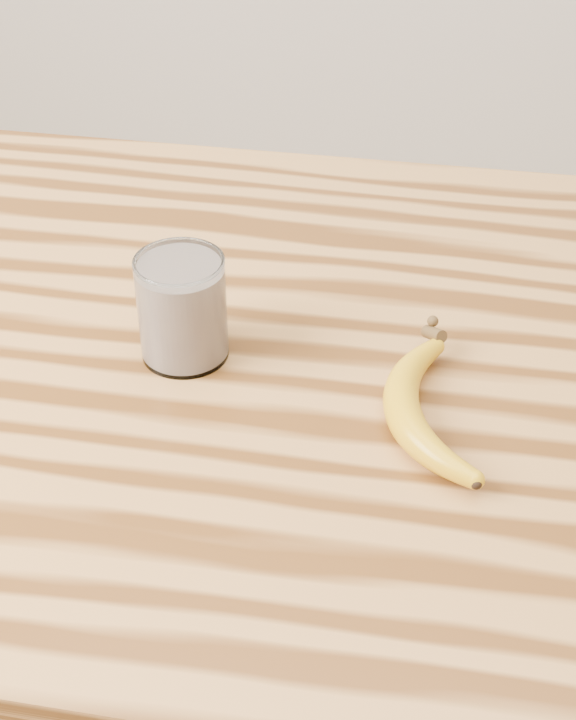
# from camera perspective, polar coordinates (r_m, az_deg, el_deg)

# --- Properties ---
(table) EXTENTS (1.20, 0.80, 0.90)m
(table) POSITION_cam_1_polar(r_m,az_deg,el_deg) (1.02, -2.15, -4.85)
(table) COLOR #AD763C
(table) RESTS_ON ground
(smoothie_glass) EXTENTS (0.08, 0.08, 0.10)m
(smoothie_glass) POSITION_cam_1_polar(r_m,az_deg,el_deg) (0.90, -6.03, 2.91)
(smoothie_glass) COLOR white
(smoothie_glass) RESTS_ON table
(banana) EXTENTS (0.15, 0.27, 0.03)m
(banana) POSITION_cam_1_polar(r_m,az_deg,el_deg) (0.84, 6.45, -2.83)
(banana) COLOR gold
(banana) RESTS_ON table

